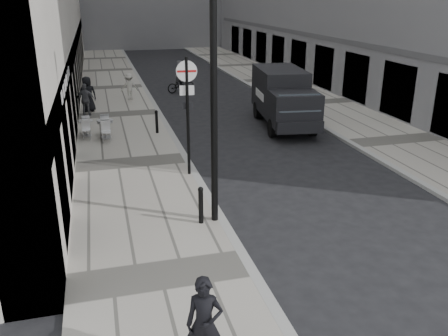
# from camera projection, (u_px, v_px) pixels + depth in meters

# --- Properties ---
(sidewalk) EXTENTS (4.00, 60.00, 0.12)m
(sidewalk) POSITION_uv_depth(u_px,v_px,m) (120.00, 115.00, 24.28)
(sidewalk) COLOR #9D998E
(sidewalk) RESTS_ON ground
(far_sidewalk) EXTENTS (4.00, 60.00, 0.12)m
(far_sidewalk) POSITION_uv_depth(u_px,v_px,m) (317.00, 103.00, 26.95)
(far_sidewalk) COLOR #9D998E
(far_sidewalk) RESTS_ON ground
(walking_man) EXTENTS (0.70, 0.57, 1.65)m
(walking_man) POSITION_uv_depth(u_px,v_px,m) (205.00, 324.00, 7.59)
(walking_man) COLOR black
(walking_man) RESTS_ON sidewalk
(sign_post) EXTENTS (0.68, 0.12, 3.93)m
(sign_post) POSITION_uv_depth(u_px,v_px,m) (187.00, 101.00, 15.34)
(sign_post) COLOR black
(sign_post) RESTS_ON sidewalk
(lamppost) EXTENTS (0.31, 0.31, 6.91)m
(lamppost) POSITION_uv_depth(u_px,v_px,m) (214.00, 78.00, 11.60)
(lamppost) COLOR black
(lamppost) RESTS_ON sidewalk
(bollard_near) EXTENTS (0.13, 0.13, 0.97)m
(bollard_near) POSITION_uv_depth(u_px,v_px,m) (201.00, 206.00, 12.59)
(bollard_near) COLOR black
(bollard_near) RESTS_ON sidewalk
(bollard_far) EXTENTS (0.13, 0.13, 0.95)m
(bollard_far) POSITION_uv_depth(u_px,v_px,m) (157.00, 122.00, 20.80)
(bollard_far) COLOR black
(bollard_far) RESTS_ON sidewalk
(panel_van) EXTENTS (2.74, 5.71, 2.59)m
(panel_van) POSITION_uv_depth(u_px,v_px,m) (283.00, 95.00, 22.10)
(panel_van) COLOR black
(panel_van) RESTS_ON ground
(cyclist) EXTENTS (1.96, 1.14, 2.00)m
(cyclist) POSITION_uv_depth(u_px,v_px,m) (181.00, 80.00, 29.85)
(cyclist) COLOR black
(cyclist) RESTS_ON ground
(pedestrian_a) EXTENTS (1.02, 0.59, 1.63)m
(pedestrian_a) POSITION_uv_depth(u_px,v_px,m) (86.00, 100.00, 23.55)
(pedestrian_a) COLOR #58585D
(pedestrian_a) RESTS_ON sidewalk
(pedestrian_b) EXTENTS (1.01, 0.62, 1.52)m
(pedestrian_b) POSITION_uv_depth(u_px,v_px,m) (129.00, 87.00, 27.21)
(pedestrian_b) COLOR #B4B1A6
(pedestrian_b) RESTS_ON sidewalk
(pedestrian_c) EXTENTS (1.02, 0.81, 1.82)m
(pedestrian_c) POSITION_uv_depth(u_px,v_px,m) (88.00, 94.00, 24.44)
(pedestrian_c) COLOR black
(pedestrian_c) RESTS_ON sidewalk
(cafe_table_near) EXTENTS (0.62, 1.40, 0.80)m
(cafe_table_near) POSITION_uv_depth(u_px,v_px,m) (86.00, 127.00, 20.39)
(cafe_table_near) COLOR silver
(cafe_table_near) RESTS_ON sidewalk
(cafe_table_mid) EXTENTS (0.70, 1.57, 0.90)m
(cafe_table_mid) POSITION_uv_depth(u_px,v_px,m) (106.00, 127.00, 20.17)
(cafe_table_mid) COLOR #ACACAF
(cafe_table_mid) RESTS_ON sidewalk
(cafe_table_far) EXTENTS (0.66, 1.48, 0.84)m
(cafe_table_far) POSITION_uv_depth(u_px,v_px,m) (106.00, 128.00, 20.03)
(cafe_table_far) COLOR silver
(cafe_table_far) RESTS_ON sidewalk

